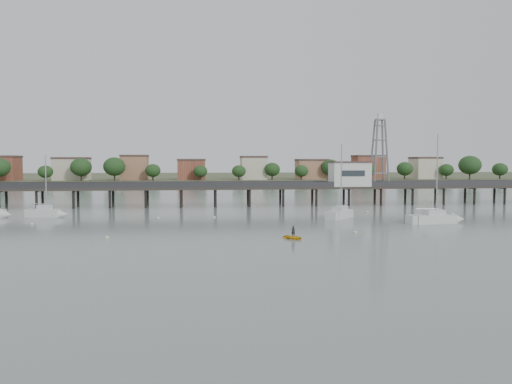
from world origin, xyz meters
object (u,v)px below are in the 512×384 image
lattice_tower (379,153)px  sailboat_d (442,219)px  pier (232,188)px  sailboat_b (50,213)px  sailboat_c (343,214)px  yellow_dinghy (293,239)px

lattice_tower → sailboat_d: size_ratio=1.10×
pier → sailboat_b: (-31.47, -17.04, -3.14)m
sailboat_b → sailboat_c: bearing=1.8°
lattice_tower → sailboat_b: bearing=-164.9°
yellow_dinghy → sailboat_b: bearing=107.7°
sailboat_b → sailboat_c: sailboat_c is taller
lattice_tower → yellow_dinghy: lattice_tower is taller
pier → lattice_tower: (31.50, 0.00, 7.31)m
yellow_dinghy → pier: bearing=60.9°
lattice_tower → sailboat_d: lattice_tower is taller
pier → sailboat_c: size_ratio=11.85×
sailboat_b → yellow_dinghy: size_ratio=3.88×
sailboat_b → sailboat_d: 62.68m
lattice_tower → sailboat_c: 29.84m
sailboat_b → sailboat_d: (60.85, -15.02, -0.02)m
lattice_tower → yellow_dinghy: (-27.20, -44.71, -11.10)m
sailboat_b → sailboat_d: size_ratio=0.77×
lattice_tower → sailboat_d: bearing=-93.8°
pier → yellow_dinghy: bearing=-84.5°
sailboat_d → yellow_dinghy: bearing=-160.3°
sailboat_d → yellow_dinghy: 28.10m
yellow_dinghy → sailboat_c: bearing=25.1°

